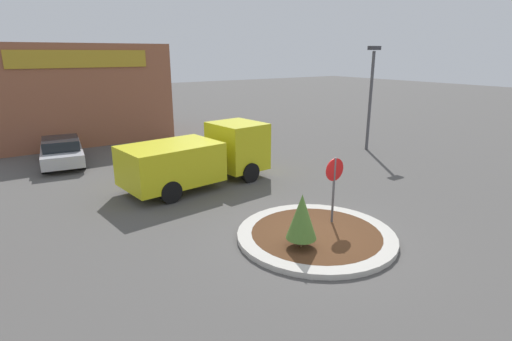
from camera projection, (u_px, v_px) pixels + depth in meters
The scene contains 8 objects.
ground_plane at pixel (316, 238), 11.45m from camera, with size 120.00×120.00×0.00m, color #514F4C.
traffic_island at pixel (316, 235), 11.43m from camera, with size 4.52×4.52×0.15m.
stop_sign at pixel (334, 180), 11.76m from camera, with size 0.68×0.07×2.17m.
island_shrub at pixel (302, 216), 10.36m from camera, with size 0.81×0.81×1.47m.
utility_truck at pixel (200, 156), 15.75m from camera, with size 6.08×2.89×2.29m.
storefront_building at pixel (74, 93), 23.92m from camera, with size 10.01×6.07×5.60m.
parked_sedan_silver at pixel (62, 151), 18.80m from camera, with size 2.30×4.46×1.28m.
light_pole at pixel (371, 89), 21.00m from camera, with size 0.70×0.30×5.43m.
Camera 1 is at (-7.27, -7.68, 5.10)m, focal length 28.00 mm.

